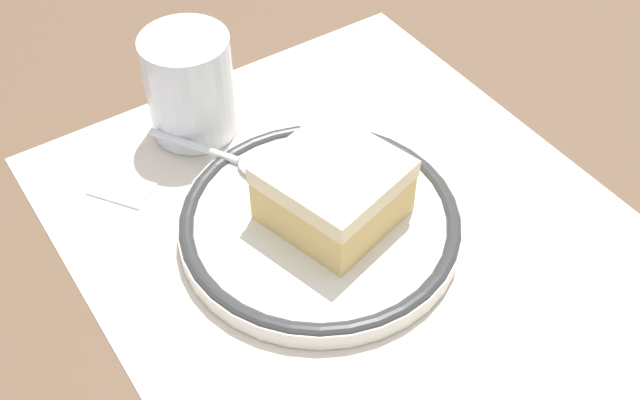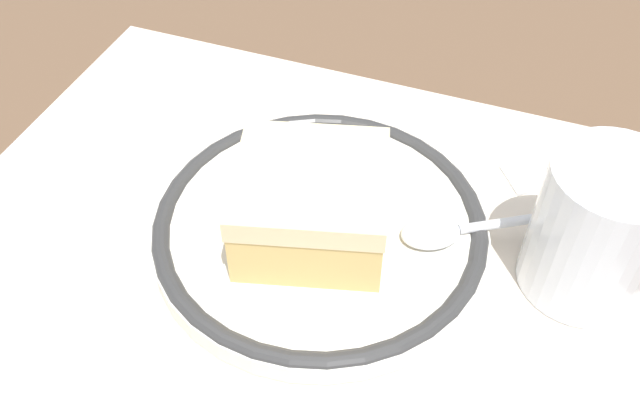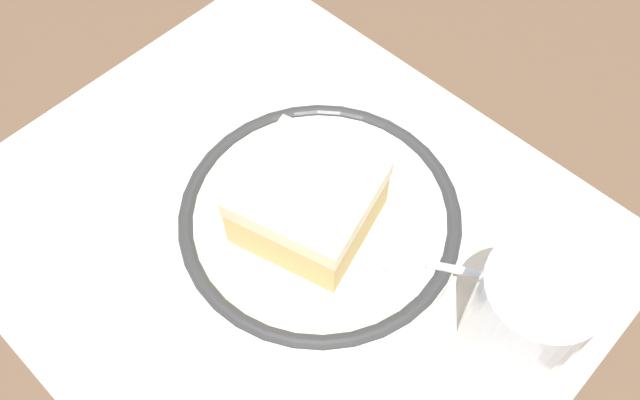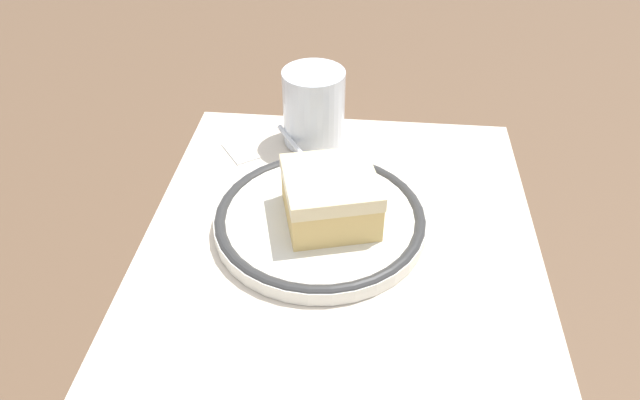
{
  "view_description": "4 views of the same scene",
  "coord_description": "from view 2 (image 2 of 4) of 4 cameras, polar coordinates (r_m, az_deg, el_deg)",
  "views": [
    {
      "loc": [
        -0.32,
        0.25,
        0.47
      ],
      "look_at": [
        0.02,
        0.02,
        0.04
      ],
      "focal_mm": 44.56,
      "sensor_mm": 36.0,
      "label": 1
    },
    {
      "loc": [
        0.12,
        -0.26,
        0.35
      ],
      "look_at": [
        0.02,
        0.02,
        0.04
      ],
      "focal_mm": 39.49,
      "sensor_mm": 36.0,
      "label": 2
    },
    {
      "loc": [
        0.2,
        -0.17,
        0.46
      ],
      "look_at": [
        0.02,
        0.02,
        0.04
      ],
      "focal_mm": 38.04,
      "sensor_mm": 36.0,
      "label": 3
    },
    {
      "loc": [
        -0.44,
        -0.02,
        0.41
      ],
      "look_at": [
        0.02,
        0.02,
        0.04
      ],
      "focal_mm": 33.06,
      "sensor_mm": 36.0,
      "label": 4
    }
  ],
  "objects": [
    {
      "name": "ground_plane",
      "position": [
        0.46,
        -2.91,
        -4.51
      ],
      "size": [
        2.4,
        2.4,
        0.0
      ],
      "primitive_type": "plane",
      "color": "brown"
    },
    {
      "name": "sugar_packet",
      "position": [
        0.53,
        17.46,
        2.21
      ],
      "size": [
        0.06,
        0.05,
        0.01
      ],
      "primitive_type": "cube",
      "rotation": [
        0.0,
        0.0,
        0.61
      ],
      "color": "white",
      "rests_on": "placemat"
    },
    {
      "name": "placemat",
      "position": [
        0.46,
        -2.91,
        -4.45
      ],
      "size": [
        0.47,
        0.4,
        0.0
      ],
      "primitive_type": "cube",
      "color": "beige",
      "rests_on": "ground_plane"
    },
    {
      "name": "cake_slice",
      "position": [
        0.43,
        -0.74,
        -0.28
      ],
      "size": [
        0.11,
        0.11,
        0.05
      ],
      "color": "#DBB76B",
      "rests_on": "plate"
    },
    {
      "name": "cup",
      "position": [
        0.44,
        21.35,
        -2.76
      ],
      "size": [
        0.08,
        0.08,
        0.09
      ],
      "color": "silver",
      "rests_on": "placemat"
    },
    {
      "name": "plate",
      "position": [
        0.46,
        -0.0,
        -2.2
      ],
      "size": [
        0.22,
        0.22,
        0.02
      ],
      "color": "silver",
      "rests_on": "placemat"
    },
    {
      "name": "spoon",
      "position": [
        0.45,
        10.99,
        -2.33
      ],
      "size": [
        0.11,
        0.08,
        0.01
      ],
      "color": "silver",
      "rests_on": "plate"
    }
  ]
}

